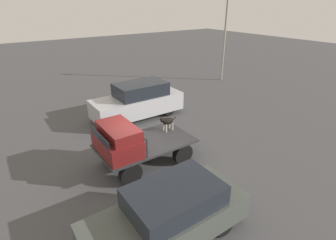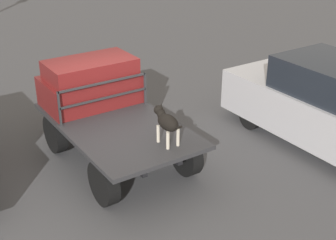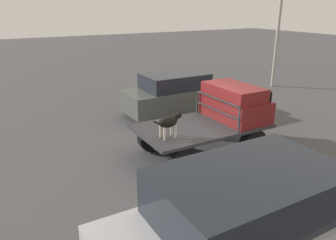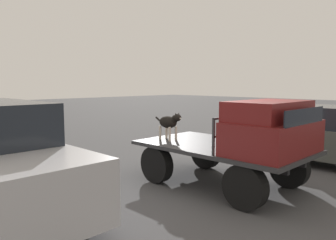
{
  "view_description": "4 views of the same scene",
  "coord_description": "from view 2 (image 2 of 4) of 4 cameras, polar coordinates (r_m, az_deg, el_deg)",
  "views": [
    {
      "loc": [
        4.36,
        7.81,
        5.91
      ],
      "look_at": [
        -1.31,
        -0.36,
        1.37
      ],
      "focal_mm": 28.0,
      "sensor_mm": 36.0,
      "label": 1
    },
    {
      "loc": [
        -7.55,
        3.79,
        4.93
      ],
      "look_at": [
        -1.31,
        -0.36,
        1.37
      ],
      "focal_mm": 50.0,
      "sensor_mm": 36.0,
      "label": 2
    },
    {
      "loc": [
        -5.12,
        -7.08,
        4.1
      ],
      "look_at": [
        -1.31,
        -0.36,
        1.37
      ],
      "focal_mm": 35.0,
      "sensor_mm": 36.0,
      "label": 3
    },
    {
      "loc": [
        4.15,
        -5.83,
        2.25
      ],
      "look_at": [
        -1.31,
        -0.36,
        1.37
      ],
      "focal_mm": 35.0,
      "sensor_mm": 36.0,
      "label": 4
    }
  ],
  "objects": [
    {
      "name": "ground_plane",
      "position": [
        9.78,
        -6.03,
        -5.04
      ],
      "size": [
        80.0,
        80.0,
        0.0
      ],
      "primitive_type": "plane",
      "color": "#474749"
    },
    {
      "name": "flatbed_truck",
      "position": [
        9.48,
        -6.2,
        -1.72
      ],
      "size": [
        3.69,
        2.1,
        0.89
      ],
      "color": "black",
      "rests_on": "ground"
    },
    {
      "name": "truck_cab",
      "position": [
        10.14,
        -9.47,
        4.49
      ],
      "size": [
        1.23,
        1.98,
        1.01
      ],
      "color": "maroon",
      "rests_on": "flatbed_truck"
    },
    {
      "name": "truck_headboard",
      "position": [
        9.58,
        -7.8,
        3.34
      ],
      "size": [
        0.04,
        1.98,
        0.71
      ],
      "color": "#2D2D30",
      "rests_on": "flatbed_truck"
    },
    {
      "name": "dog",
      "position": [
        8.36,
        -0.2,
        -0.2
      ],
      "size": [
        0.86,
        0.29,
        0.69
      ],
      "rotation": [
        0.0,
        0.0,
        -0.22
      ],
      "color": "beige",
      "rests_on": "flatbed_truck"
    },
    {
      "name": "parked_pickup_far",
      "position": [
        10.49,
        19.44,
        1.53
      ],
      "size": [
        4.93,
        1.87,
        1.92
      ],
      "rotation": [
        0.0,
        0.0,
        -0.1
      ],
      "color": "black",
      "rests_on": "ground"
    }
  ]
}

